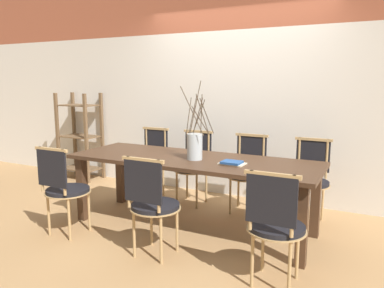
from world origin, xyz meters
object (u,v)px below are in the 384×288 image
(chair_near_center, at_px, (275,223))
(chair_far_center, at_px, (247,170))
(dining_table, at_px, (192,167))
(shelving_rack, at_px, (80,137))
(book_stack, at_px, (232,163))
(vase_centerpiece, at_px, (195,145))

(chair_near_center, height_order, chair_far_center, same)
(dining_table, bearing_deg, chair_near_center, -34.93)
(chair_far_center, xyz_separation_m, shelving_rack, (-2.88, 0.27, 0.17))
(dining_table, xyz_separation_m, chair_far_center, (0.36, 0.76, -0.16))
(dining_table, relative_size, chair_near_center, 2.84)
(chair_near_center, distance_m, shelving_rack, 4.03)
(book_stack, bearing_deg, chair_near_center, -47.85)
(chair_far_center, relative_size, book_stack, 3.64)
(chair_near_center, height_order, vase_centerpiece, vase_centerpiece)
(vase_centerpiece, bearing_deg, dining_table, 141.86)
(dining_table, distance_m, chair_near_center, 1.33)
(chair_near_center, bearing_deg, chair_far_center, 115.64)
(dining_table, xyz_separation_m, shelving_rack, (-2.52, 1.03, 0.01))
(book_stack, bearing_deg, chair_far_center, 98.20)
(shelving_rack, bearing_deg, book_stack, -20.43)
(chair_far_center, bearing_deg, dining_table, 64.73)
(dining_table, relative_size, book_stack, 10.34)
(dining_table, xyz_separation_m, book_stack, (0.48, -0.09, 0.11))
(vase_centerpiece, relative_size, book_stack, 3.14)
(chair_far_center, bearing_deg, book_stack, 98.20)
(chair_near_center, xyz_separation_m, shelving_rack, (-3.61, 1.79, 0.17))
(vase_centerpiece, height_order, book_stack, vase_centerpiece)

